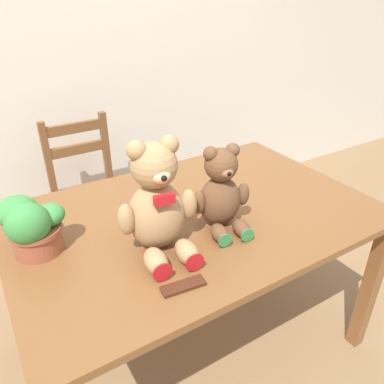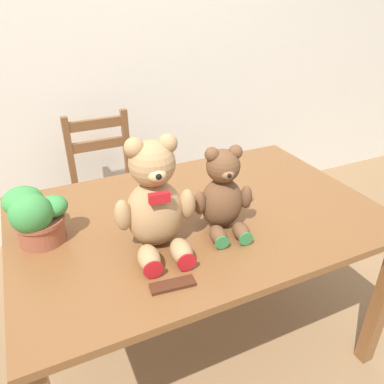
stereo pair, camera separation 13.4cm
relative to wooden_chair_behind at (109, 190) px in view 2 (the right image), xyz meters
name	(u,v)px [view 2 (the right image)]	position (x,y,z in m)	size (l,w,h in m)	color
wall_back	(107,40)	(0.18, 0.39, 0.84)	(8.00, 0.04, 2.60)	silver
dining_table	(198,231)	(0.18, -0.92, 0.22)	(1.49, 0.98, 0.77)	brown
wooden_chair_behind	(109,190)	(0.00, 0.00, 0.00)	(0.40, 0.45, 0.92)	brown
teddy_bear_left	(155,202)	(-0.05, -1.05, 0.49)	(0.29, 0.30, 0.41)	tan
teddy_bear_right	(223,195)	(0.22, -1.05, 0.45)	(0.23, 0.25, 0.33)	brown
potted_plant	(35,215)	(-0.43, -0.84, 0.42)	(0.22, 0.22, 0.21)	#9E5138
chocolate_bar	(172,285)	(-0.08, -1.28, 0.31)	(0.14, 0.05, 0.01)	#472314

